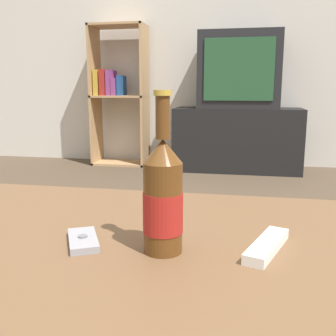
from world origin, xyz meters
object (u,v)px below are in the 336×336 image
object	(u,v)px
bookshelf	(117,93)
remote_control	(267,246)
tv_stand	(237,139)
beer_bottle	(163,198)
cell_phone	(83,240)
television	(239,71)

from	to	relation	value
bookshelf	remote_control	size ratio (longest dim) A/B	7.33
tv_stand	bookshelf	xyz separation A→B (m)	(-1.12, 0.08, 0.40)
tv_stand	beer_bottle	distance (m)	2.81
tv_stand	cell_phone	bearing A→B (deg)	-95.04
television	remote_control	bearing A→B (deg)	-87.68
beer_bottle	remote_control	bearing A→B (deg)	11.36
tv_stand	remote_control	bearing A→B (deg)	-87.68
tv_stand	television	size ratio (longest dim) A/B	1.62
cell_phone	beer_bottle	bearing A→B (deg)	-28.95
television	remote_control	size ratio (longest dim) A/B	3.87
tv_stand	beer_bottle	bearing A→B (deg)	-91.68
beer_bottle	tv_stand	bearing A→B (deg)	88.32
television	bookshelf	bearing A→B (deg)	175.79
remote_control	beer_bottle	bearing A→B (deg)	-149.29
bookshelf	beer_bottle	distance (m)	3.06
television	beer_bottle	world-z (taller)	television
tv_stand	bookshelf	distance (m)	1.19
beer_bottle	remote_control	distance (m)	0.22
tv_stand	beer_bottle	size ratio (longest dim) A/B	3.62
beer_bottle	cell_phone	bearing A→B (deg)	178.21
television	remote_control	xyz separation A→B (m)	(0.11, -2.75, -0.44)
bookshelf	beer_bottle	world-z (taller)	bookshelf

